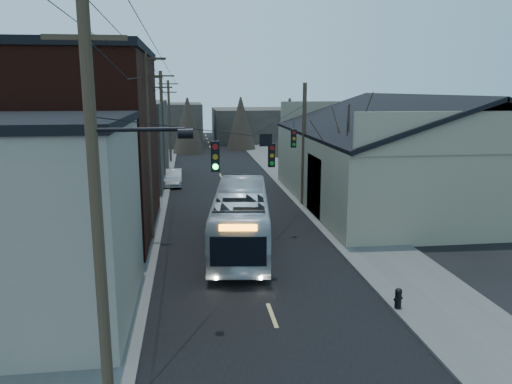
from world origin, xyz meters
The scene contains 14 objects.
road_surface centered at (0.00, 30.00, 0.01)m, with size 9.00×110.00×0.02m, color black.
sidewalk_left centered at (-6.50, 30.00, 0.06)m, with size 4.00×110.00×0.12m, color #474744.
sidewalk_right centered at (6.50, 30.00, 0.06)m, with size 4.00×110.00×0.12m, color #474744.
building_clapboard centered at (-9.00, 9.00, 3.50)m, with size 8.00×8.00×7.00m, color slate.
building_brick centered at (-10.00, 20.00, 5.00)m, with size 10.00×12.00×10.00m, color black.
building_left_far centered at (-9.50, 36.00, 3.50)m, with size 9.00×14.00×7.00m, color #312C27.
warehouse centered at (13.00, 25.00, 2.70)m, with size 16.16×20.60×7.73m.
building_far_left centered at (-6.00, 65.00, 3.00)m, with size 10.00×12.00×6.00m, color #312C27.
building_far_right centered at (7.00, 70.00, 2.50)m, with size 12.00×14.00×5.00m, color #312C27.
bare_tree centered at (6.50, 20.00, 3.60)m, with size 0.40×0.40×7.20m, color black.
utility_lines centered at (-3.11, 24.14, 4.95)m, with size 11.24×45.28×10.50m.
bus centered at (-0.29, 16.14, 1.59)m, with size 2.66×11.39×3.17m, color silver.
parked_car centered at (-4.30, 33.63, 0.68)m, with size 1.45×4.15×1.37m, color #A5A9AC.
fire_hydrant centered at (4.70, 7.78, 0.54)m, with size 0.38×0.27×0.78m.
Camera 1 is at (-2.80, -8.64, 8.12)m, focal length 35.00 mm.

